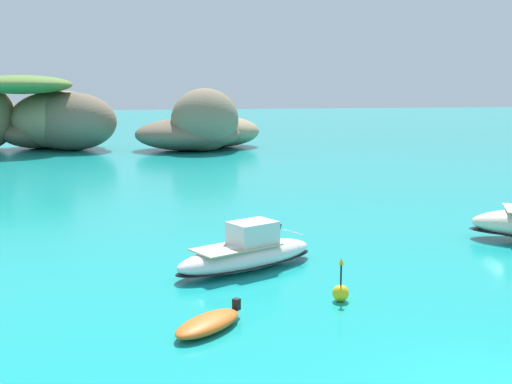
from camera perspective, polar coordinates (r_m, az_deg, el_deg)
islet_large at (r=76.60m, az=-18.44°, el=6.38°), size 20.88×17.74×8.46m
islet_small at (r=73.02m, az=-4.89°, el=5.96°), size 17.34×17.25×7.05m
motorboat_white at (r=24.45m, az=-0.84°, el=-5.67°), size 6.56×4.29×1.87m
dinghy_tender at (r=18.66m, az=-4.41°, el=-11.90°), size 2.68×2.54×0.58m
channel_buoy at (r=21.16m, az=7.77°, el=-9.02°), size 0.56×0.56×1.48m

